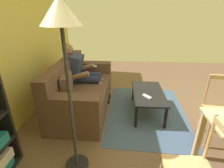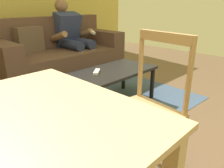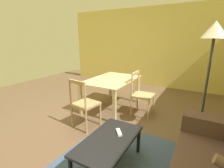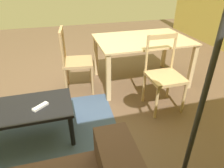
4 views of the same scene
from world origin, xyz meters
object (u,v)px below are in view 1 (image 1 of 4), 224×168
at_px(couch, 80,91).
at_px(tv_remote, 147,96).
at_px(floor_lamp, 62,32).
at_px(person_lounging, 82,72).
at_px(coffee_table, 148,95).
at_px(dining_chair_facing_couch, 221,112).

bearing_deg(couch, tv_remote, -103.67).
distance_m(couch, floor_lamp, 1.87).
height_order(person_lounging, floor_lamp, floor_lamp).
height_order(couch, floor_lamp, floor_lamp).
height_order(person_lounging, coffee_table, person_lounging).
bearing_deg(couch, person_lounging, 4.55).
height_order(person_lounging, dining_chair_facing_couch, person_lounging).
xyz_separation_m(couch, floor_lamp, (-1.37, -0.26, 1.25)).
xyz_separation_m(person_lounging, dining_chair_facing_couch, (-1.07, -2.20, -0.15)).
distance_m(tv_remote, floor_lamp, 1.85).
relative_size(person_lounging, floor_lamp, 0.63).
distance_m(couch, coffee_table, 1.27).
relative_size(coffee_table, dining_chair_facing_couch, 1.06).
relative_size(couch, coffee_table, 1.91).
relative_size(couch, floor_lamp, 1.02).
distance_m(dining_chair_facing_couch, floor_lamp, 2.29).
bearing_deg(dining_chair_facing_couch, tv_remote, 63.70).
xyz_separation_m(person_lounging, floor_lamp, (-1.67, -0.29, 0.98)).
relative_size(coffee_table, tv_remote, 5.88).
height_order(coffee_table, floor_lamp, floor_lamp).
bearing_deg(dining_chair_facing_couch, coffee_table, 54.12).
height_order(couch, dining_chair_facing_couch, dining_chair_facing_couch).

